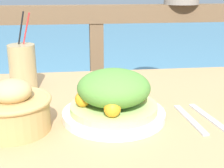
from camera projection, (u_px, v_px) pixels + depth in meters
patio_table at (119, 147)px, 0.87m from camera, size 1.12×0.86×0.77m
railing_fence at (97, 52)px, 1.65m from camera, size 2.80×0.08×1.00m
sea_backdrop at (84, 55)px, 4.18m from camera, size 12.00×4.00×0.37m
salad_plate at (114, 98)px, 0.79m from camera, size 0.27×0.27×0.13m
drink_glass at (23, 68)px, 1.00m from camera, size 0.09×0.09×0.25m
bread_basket at (14, 109)px, 0.73m from camera, size 0.18×0.18×0.13m
fork at (190, 119)px, 0.80m from camera, size 0.03×0.18×0.00m
knife at (208, 117)px, 0.81m from camera, size 0.04×0.18×0.00m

